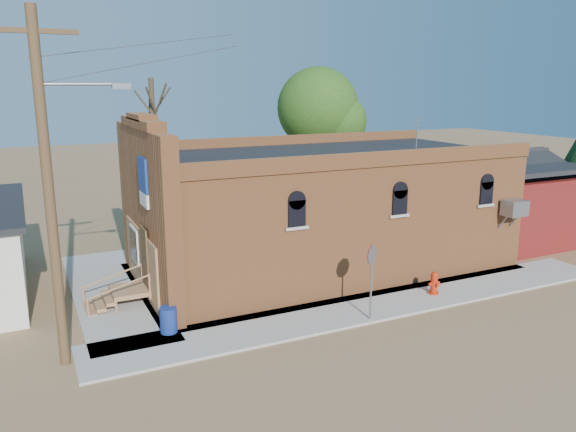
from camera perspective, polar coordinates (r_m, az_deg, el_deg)
name	(u,v)px	position (r m, az deg, el deg)	size (l,w,h in m)	color
ground	(354,325)	(17.67, 6.72, -10.90)	(120.00, 120.00, 0.00)	brown
sidewalk_south	(378,305)	(19.11, 9.12, -8.93)	(19.00, 2.20, 0.08)	#9E9991
sidewalk_west	(112,292)	(20.97, -17.47, -7.36)	(2.60, 10.00, 0.08)	#9E9991
brick_bar	(317,210)	(22.24, 2.93, 0.60)	(16.40, 7.97, 6.30)	#B66837
red_shed	(501,192)	(28.24, 20.81, 2.31)	(5.40, 6.40, 4.30)	maroon
utility_pole	(51,186)	(14.97, -22.97, 2.87)	(3.12, 0.26, 9.00)	#49371D
tree_bare_near	(153,112)	(27.21, -13.59, 10.26)	(2.80, 2.80, 7.65)	#443726
tree_leafy	(318,108)	(30.85, 3.05, 10.86)	(4.40, 4.40, 8.15)	#443726
fire_hydrant	(434,283)	(20.25, 14.63, -6.60)	(0.45, 0.41, 0.80)	red
stop_sign	(372,262)	(17.28, 8.53, -4.67)	(0.56, 0.42, 2.40)	gray
trash_barrel	(168,320)	(17.08, -12.05, -10.28)	(0.50, 0.50, 0.77)	navy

